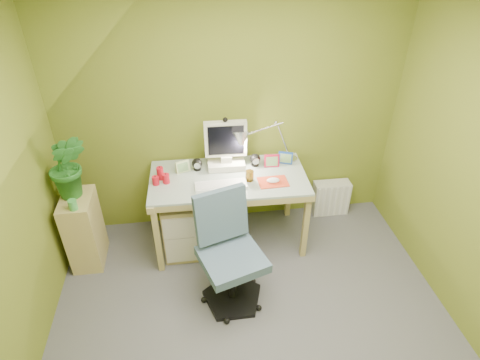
{
  "coord_description": "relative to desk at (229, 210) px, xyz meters",
  "views": [
    {
      "loc": [
        -0.39,
        -1.78,
        2.74
      ],
      "look_at": [
        0.0,
        1.0,
        0.85
      ],
      "focal_mm": 30.0,
      "sensor_mm": 36.0,
      "label": 1
    }
  ],
  "objects": [
    {
      "name": "keyboard",
      "position": [
        -0.08,
        -0.14,
        0.39
      ],
      "size": [
        0.45,
        0.15,
        0.02
      ],
      "primitive_type": "cube",
      "rotation": [
        0.0,
        0.0,
        0.02
      ],
      "color": "white",
      "rests_on": "desk"
    },
    {
      "name": "speaker_left",
      "position": [
        -0.27,
        0.16,
        0.43
      ],
      "size": [
        0.11,
        0.11,
        0.11
      ],
      "primitive_type": null,
      "rotation": [
        0.0,
        0.0,
        -0.12
      ],
      "color": "black",
      "rests_on": "desk"
    },
    {
      "name": "wall_back",
      "position": [
        0.08,
        0.39,
        0.82
      ],
      "size": [
        3.2,
        0.01,
        2.4
      ],
      "primitive_type": "cube",
      "color": "olive",
      "rests_on": "floor"
    },
    {
      "name": "desk",
      "position": [
        0.0,
        0.0,
        0.0
      ],
      "size": [
        1.42,
        0.74,
        0.75
      ],
      "primitive_type": null,
      "rotation": [
        0.0,
        0.0,
        -0.02
      ],
      "color": "tan",
      "rests_on": "floor"
    },
    {
      "name": "task_chair",
      "position": [
        -0.06,
        -0.74,
        0.11
      ],
      "size": [
        0.67,
        0.67,
        0.96
      ],
      "primitive_type": null,
      "rotation": [
        0.0,
        0.0,
        0.31
      ],
      "color": "#445C70",
      "rests_on": "floor"
    },
    {
      "name": "photo_frame_blue",
      "position": [
        0.56,
        0.16,
        0.43
      ],
      "size": [
        0.13,
        0.06,
        0.11
      ],
      "primitive_type": "cube",
      "rotation": [
        0.0,
        0.0,
        -0.36
      ],
      "color": "#163B97",
      "rests_on": "desk"
    },
    {
      "name": "photo_frame_red",
      "position": [
        0.42,
        0.12,
        0.44
      ],
      "size": [
        0.14,
        0.03,
        0.12
      ],
      "primitive_type": "cube",
      "rotation": [
        0.0,
        0.0,
        -0.05
      ],
      "color": "#BC1435",
      "rests_on": "desk"
    },
    {
      "name": "photo_frame_green",
      "position": [
        -0.4,
        0.14,
        0.43
      ],
      "size": [
        0.13,
        0.06,
        0.11
      ],
      "primitive_type": "cube",
      "rotation": [
        0.0,
        0.0,
        0.36
      ],
      "color": "beige",
      "rests_on": "desk"
    },
    {
      "name": "mouse",
      "position": [
        0.38,
        -0.14,
        0.4
      ],
      "size": [
        0.12,
        0.08,
        0.04
      ],
      "primitive_type": "ellipsoid",
      "rotation": [
        0.0,
        0.0,
        0.05
      ],
      "color": "white",
      "rests_on": "mousepad"
    },
    {
      "name": "potted_plant",
      "position": [
        -1.32,
        -0.03,
        0.63
      ],
      "size": [
        0.33,
        0.27,
        0.59
      ],
      "primitive_type": "imported",
      "rotation": [
        0.0,
        0.0,
        -0.03
      ],
      "color": "#256923",
      "rests_on": "side_ledge"
    },
    {
      "name": "side_ledge",
      "position": [
        -1.32,
        -0.08,
        -0.02
      ],
      "size": [
        0.26,
        0.4,
        0.71
      ],
      "primitive_type": "cube",
      "color": "tan",
      "rests_on": "floor"
    },
    {
      "name": "monitor",
      "position": [
        0.0,
        0.18,
        0.62
      ],
      "size": [
        0.35,
        0.21,
        0.48
      ],
      "primitive_type": null,
      "rotation": [
        0.0,
        0.0,
        -0.02
      ],
      "color": "silver",
      "rests_on": "desk"
    },
    {
      "name": "speaker_right",
      "position": [
        0.27,
        0.16,
        0.44
      ],
      "size": [
        0.12,
        0.12,
        0.12
      ],
      "primitive_type": null,
      "rotation": [
        0.0,
        0.0,
        0.21
      ],
      "color": "black",
      "rests_on": "desk"
    },
    {
      "name": "ceiling",
      "position": [
        0.08,
        -1.21,
        2.02
      ],
      "size": [
        3.2,
        3.2,
        0.01
      ],
      "primitive_type": "cube",
      "color": "white",
      "rests_on": "wall_back"
    },
    {
      "name": "desk_lamp",
      "position": [
        0.45,
        0.18,
        0.7
      ],
      "size": [
        0.61,
        0.27,
        0.65
      ],
      "primitive_type": null,
      "rotation": [
        0.0,
        0.0,
        0.01
      ],
      "color": "silver",
      "rests_on": "desk"
    },
    {
      "name": "mousepad",
      "position": [
        0.38,
        -0.14,
        0.38
      ],
      "size": [
        0.26,
        0.19,
        0.01
      ],
      "primitive_type": "cube",
      "rotation": [
        0.0,
        0.0,
        0.03
      ],
      "color": "red",
      "rests_on": "desk"
    },
    {
      "name": "candle_cluster",
      "position": [
        -0.6,
        0.01,
        0.44
      ],
      "size": [
        0.19,
        0.17,
        0.12
      ],
      "primitive_type": null,
      "rotation": [
        0.0,
        0.0,
        0.25
      ],
      "color": "red",
      "rests_on": "desk"
    },
    {
      "name": "radiator",
      "position": [
        1.13,
        0.29,
        -0.19
      ],
      "size": [
        0.38,
        0.16,
        0.38
      ],
      "primitive_type": "cube",
      "rotation": [
        0.0,
        0.0,
        -0.01
      ],
      "color": "silver",
      "rests_on": "floor"
    },
    {
      "name": "green_cup",
      "position": [
        -1.3,
        -0.23,
        0.38
      ],
      "size": [
        0.08,
        0.08,
        0.09
      ],
      "primitive_type": "cylinder",
      "rotation": [
        0.0,
        0.0,
        0.23
      ],
      "color": "green",
      "rests_on": "side_ledge"
    },
    {
      "name": "slope_ceiling",
      "position": [
        -0.92,
        -1.21,
        1.47
      ],
      "size": [
        1.1,
        3.2,
        1.1
      ],
      "primitive_type": "cube",
      "color": "white",
      "rests_on": "wall_left"
    },
    {
      "name": "floor",
      "position": [
        0.08,
        -1.21,
        -0.38
      ],
      "size": [
        3.2,
        3.2,
        0.01
      ],
      "primitive_type": "cube",
      "color": "#56565C",
      "rests_on": "ground"
    },
    {
      "name": "amber_tumbler",
      "position": [
        0.18,
        -0.08,
        0.42
      ],
      "size": [
        0.08,
        0.08,
        0.09
      ],
      "primitive_type": "cylinder",
      "rotation": [
        0.0,
        0.0,
        -0.09
      ],
      "color": "#865C13",
      "rests_on": "desk"
    }
  ]
}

